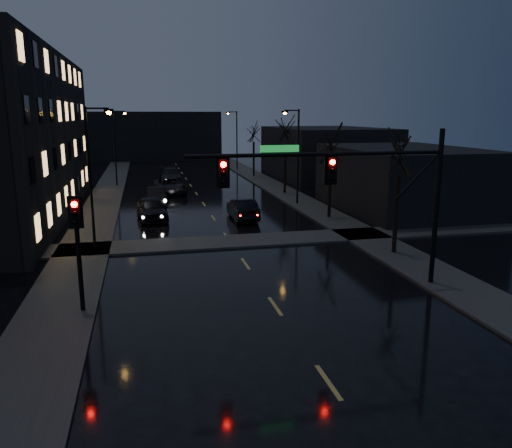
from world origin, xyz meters
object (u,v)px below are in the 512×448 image
oncoming_car_d (170,175)px  lead_car (243,209)px  oncoming_car_c (170,186)px  oncoming_car_b (157,196)px  oncoming_car_a (152,208)px

oncoming_car_d → lead_car: bearing=-81.7°
oncoming_car_c → lead_car: bearing=-78.2°
oncoming_car_b → oncoming_car_c: bearing=77.1°
oncoming_car_d → oncoming_car_b: bearing=-99.8°
oncoming_car_d → lead_car: oncoming_car_d is taller
oncoming_car_b → lead_car: lead_car is taller
oncoming_car_c → oncoming_car_d: 8.52m
oncoming_car_a → oncoming_car_d: size_ratio=0.89×
oncoming_car_b → oncoming_car_c: oncoming_car_c is taller
oncoming_car_a → oncoming_car_b: bearing=80.4°
oncoming_car_b → oncoming_car_c: 5.88m
oncoming_car_a → oncoming_car_c: (1.98, 12.14, -0.06)m
lead_car → oncoming_car_d: bearing=-80.1°
oncoming_car_a → oncoming_car_b: (0.56, 6.43, -0.12)m
oncoming_car_b → oncoming_car_d: oncoming_car_d is taller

